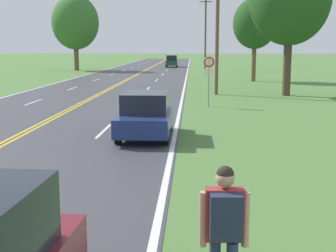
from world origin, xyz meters
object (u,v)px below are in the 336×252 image
(traffic_sign, at_px, (209,69))
(car_dark_green_suv_mid_near, at_px, (172,61))
(hitchhiker_person, at_px, (225,223))
(tree_mid_treeline, at_px, (75,22))
(tree_behind_sign, at_px, (255,24))
(car_dark_blue_sedan_approaching, at_px, (145,115))

(traffic_sign, relative_size, car_dark_green_suv_mid_near, 0.66)
(traffic_sign, bearing_deg, hitchhiker_person, -91.38)
(tree_mid_treeline, height_order, car_dark_green_suv_mid_near, tree_mid_treeline)
(hitchhiker_person, relative_size, car_dark_green_suv_mid_near, 0.44)
(tree_behind_sign, distance_m, car_dark_blue_sedan_approaching, 28.64)
(tree_behind_sign, height_order, car_dark_green_suv_mid_near, tree_behind_sign)
(traffic_sign, relative_size, car_dark_blue_sedan_approaching, 0.69)
(car_dark_green_suv_mid_near, bearing_deg, tree_mid_treeline, -49.67)
(traffic_sign, height_order, tree_mid_treeline, tree_mid_treeline)
(tree_mid_treeline, bearing_deg, traffic_sign, -66.21)
(tree_mid_treeline, distance_m, car_dark_blue_sedan_approaching, 47.97)
(hitchhiker_person, distance_m, tree_mid_treeline, 59.03)
(traffic_sign, distance_m, car_dark_green_suv_mid_near, 47.87)
(hitchhiker_person, bearing_deg, tree_behind_sign, -9.86)
(traffic_sign, xyz_separation_m, car_dark_blue_sedan_approaching, (-2.54, -8.63, -1.23))
(car_dark_blue_sedan_approaching, distance_m, car_dark_green_suv_mid_near, 56.33)
(car_dark_green_suv_mid_near, bearing_deg, tree_behind_sign, 16.17)
(hitchhiker_person, bearing_deg, traffic_sign, -3.46)
(car_dark_blue_sedan_approaching, xyz_separation_m, car_dark_green_suv_mid_near, (-1.53, 56.31, 0.14))
(hitchhiker_person, relative_size, tree_behind_sign, 0.24)
(tree_behind_sign, relative_size, car_dark_blue_sedan_approaching, 1.92)
(tree_mid_treeline, bearing_deg, car_dark_green_suv_mid_near, 41.13)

